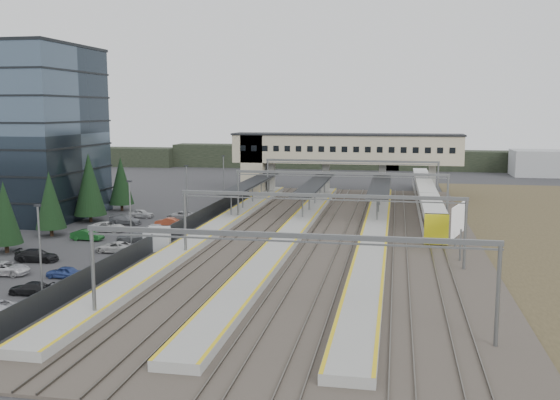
% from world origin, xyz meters
% --- Properties ---
extents(ground, '(220.00, 220.00, 0.00)m').
position_xyz_m(ground, '(0.00, 0.00, 0.00)').
color(ground, '#2B2B2D').
rests_on(ground, ground).
extents(office_building, '(24.30, 18.30, 24.30)m').
position_xyz_m(office_building, '(-36.00, 12.00, 12.19)').
color(office_building, '#394959').
rests_on(office_building, ground).
extents(conifer_row, '(4.42, 49.82, 9.50)m').
position_xyz_m(conifer_row, '(-22.00, -3.86, 4.84)').
color(conifer_row, black).
rests_on(conifer_row, ground).
extents(car_park, '(10.60, 44.57, 1.28)m').
position_xyz_m(car_park, '(-13.70, -6.28, 0.61)').
color(car_park, '#9C9DA1').
rests_on(car_park, ground).
extents(lampposts, '(0.50, 53.25, 8.07)m').
position_xyz_m(lampposts, '(-8.00, 1.25, 4.34)').
color(lampposts, slate).
rests_on(lampposts, ground).
extents(fence, '(0.08, 90.00, 2.00)m').
position_xyz_m(fence, '(-6.50, 5.00, 1.00)').
color(fence, '#26282B').
rests_on(fence, ground).
extents(relay_cabin_near, '(3.29, 2.76, 2.37)m').
position_xyz_m(relay_cabin_near, '(-6.40, -4.82, 1.18)').
color(relay_cabin_near, '#A0A3A6').
rests_on(relay_cabin_near, ground).
extents(relay_cabin_far, '(2.71, 2.39, 2.20)m').
position_xyz_m(relay_cabin_far, '(-6.90, -3.15, 1.10)').
color(relay_cabin_far, '#A0A3A6').
rests_on(relay_cabin_far, ground).
extents(rail_corridor, '(34.00, 90.00, 0.92)m').
position_xyz_m(rail_corridor, '(9.34, 5.00, 0.29)').
color(rail_corridor, '#3D362F').
rests_on(rail_corridor, ground).
extents(canopies, '(23.10, 30.00, 3.28)m').
position_xyz_m(canopies, '(7.00, 27.00, 3.92)').
color(canopies, black).
rests_on(canopies, ground).
extents(footbridge, '(40.40, 6.40, 11.20)m').
position_xyz_m(footbridge, '(7.70, 42.00, 7.93)').
color(footbridge, beige).
rests_on(footbridge, ground).
extents(gantries, '(28.40, 62.28, 7.17)m').
position_xyz_m(gantries, '(12.00, 3.00, 6.00)').
color(gantries, slate).
rests_on(gantries, ground).
extents(train, '(2.71, 56.70, 3.42)m').
position_xyz_m(train, '(24.00, 30.58, 1.94)').
color(train, silver).
rests_on(train, ground).
extents(billboard, '(2.05, 6.24, 5.60)m').
position_xyz_m(billboard, '(25.96, -1.80, 3.80)').
color(billboard, slate).
rests_on(billboard, ground).
extents(treeline_far, '(170.00, 19.00, 7.00)m').
position_xyz_m(treeline_far, '(23.81, 92.28, 2.95)').
color(treeline_far, black).
rests_on(treeline_far, ground).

